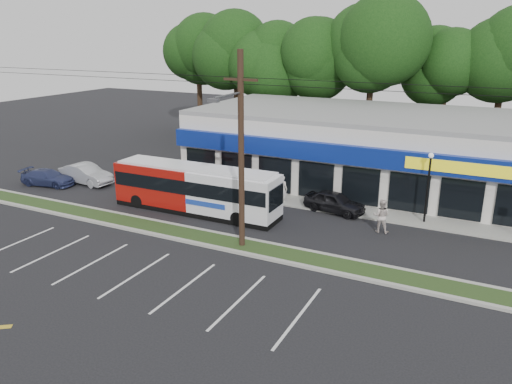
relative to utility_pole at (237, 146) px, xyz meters
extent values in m
plane|color=black|center=(-2.83, -0.93, -5.41)|extent=(120.00, 120.00, 0.00)
cube|color=#223817|center=(-2.83, 0.07, -5.35)|extent=(40.00, 1.60, 0.12)
cube|color=#9E9E93|center=(-2.83, -0.78, -5.34)|extent=(40.00, 0.25, 0.14)
cube|color=#9E9E93|center=(-2.83, 0.92, -5.34)|extent=(40.00, 0.25, 0.14)
cube|color=#9E9E93|center=(2.17, 8.07, -5.36)|extent=(32.00, 2.20, 0.10)
cube|color=white|center=(2.67, 15.07, -2.91)|extent=(25.00, 12.00, 5.00)
cube|color=navy|center=(2.67, 8.82, -2.01)|extent=(25.00, 0.50, 1.20)
cube|color=black|center=(2.67, 9.01, -4.01)|extent=(24.00, 0.12, 2.40)
cube|color=yellow|center=(9.67, 8.55, -2.01)|extent=(6.00, 0.06, 0.70)
cube|color=gray|center=(2.67, 15.07, -0.26)|extent=(25.00, 12.00, 0.30)
cylinder|color=black|center=(0.17, 0.07, -0.41)|extent=(0.30, 0.30, 10.00)
cube|color=black|center=(0.17, 0.07, 3.19)|extent=(1.80, 0.12, 0.12)
cylinder|color=#59595E|center=(0.17, -1.13, 2.59)|extent=(0.10, 2.40, 0.10)
cube|color=#59595E|center=(0.17, -2.43, 2.49)|extent=(0.50, 0.25, 0.15)
cylinder|color=black|center=(-2.83, 0.07, 3.29)|extent=(50.00, 0.02, 0.02)
cylinder|color=black|center=(-2.83, 0.07, 2.99)|extent=(50.00, 0.02, 0.02)
cylinder|color=black|center=(8.17, 7.87, -3.41)|extent=(0.12, 0.12, 4.00)
sphere|color=silver|center=(8.17, 7.87, -1.31)|extent=(0.30, 0.30, 0.30)
cylinder|color=black|center=(-18.83, 25.07, -2.55)|extent=(0.56, 0.56, 5.72)
sphere|color=black|center=(-18.83, 25.07, 3.04)|extent=(6.76, 6.76, 6.76)
cylinder|color=black|center=(-13.83, 25.07, -2.55)|extent=(0.56, 0.56, 5.72)
sphere|color=black|center=(-13.83, 25.07, 3.04)|extent=(6.76, 6.76, 6.76)
cylinder|color=black|center=(-8.83, 25.07, -2.55)|extent=(0.56, 0.56, 5.72)
sphere|color=black|center=(-8.83, 25.07, 3.04)|extent=(6.76, 6.76, 6.76)
cylinder|color=black|center=(-3.83, 25.07, -2.55)|extent=(0.56, 0.56, 5.72)
sphere|color=black|center=(-3.83, 25.07, 3.04)|extent=(6.76, 6.76, 6.76)
cylinder|color=black|center=(1.17, 25.07, -2.55)|extent=(0.56, 0.56, 5.72)
sphere|color=black|center=(1.17, 25.07, 3.04)|extent=(6.76, 6.76, 6.76)
cylinder|color=black|center=(6.17, 25.07, -2.55)|extent=(0.56, 0.56, 5.72)
sphere|color=black|center=(6.17, 25.07, 3.04)|extent=(6.76, 6.76, 6.76)
cylinder|color=black|center=(11.17, 25.07, -2.55)|extent=(0.56, 0.56, 5.72)
sphere|color=black|center=(11.17, 25.07, 3.04)|extent=(6.76, 6.76, 6.76)
cube|color=maroon|center=(-7.67, 3.55, -3.85)|extent=(5.45, 2.32, 2.49)
cube|color=white|center=(-2.24, 3.60, -3.85)|extent=(5.45, 2.32, 2.49)
cube|color=black|center=(-4.95, 3.57, -5.23)|extent=(10.88, 2.33, 0.32)
cube|color=black|center=(-4.95, 3.57, -3.56)|extent=(10.66, 2.43, 0.86)
cube|color=black|center=(0.50, 3.63, -3.69)|extent=(0.08, 1.92, 1.27)
cube|color=#193899|center=(-3.59, 2.44, -4.37)|extent=(2.71, 0.06, 0.32)
cube|color=white|center=(-4.95, 3.57, -2.56)|extent=(10.33, 2.14, 0.16)
cylinder|color=black|center=(-8.74, 2.52, -4.98)|extent=(0.87, 0.26, 0.87)
cylinder|color=black|center=(-8.76, 4.55, -4.98)|extent=(0.87, 0.26, 0.87)
cylinder|color=black|center=(-1.47, 2.60, -4.98)|extent=(0.87, 0.26, 0.87)
cylinder|color=black|center=(-1.49, 4.62, -4.98)|extent=(0.87, 0.26, 0.87)
imported|color=black|center=(2.81, 7.39, -4.75)|extent=(4.10, 2.23, 1.32)
imported|color=#A8A9B0|center=(-15.67, 5.13, -4.69)|extent=(4.54, 1.92, 1.46)
imported|color=navy|center=(-17.86, 3.54, -4.82)|extent=(4.29, 2.33, 1.18)
imported|color=silver|center=(-0.83, 7.57, -4.48)|extent=(0.69, 0.47, 1.86)
imported|color=beige|center=(6.17, 5.36, -4.45)|extent=(1.01, 0.82, 1.93)
camera|label=1|loc=(11.58, -21.13, 5.25)|focal=35.00mm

